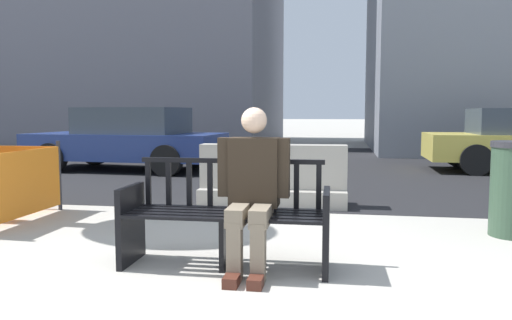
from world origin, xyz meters
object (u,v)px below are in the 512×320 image
at_px(street_bench, 226,219).
at_px(car_sedan_mid, 129,139).
at_px(seated_person, 253,186).
at_px(jersey_barrier_centre, 273,181).

xyz_separation_m(street_bench, car_sedan_mid, (-3.71, 6.47, 0.30)).
distance_m(seated_person, jersey_barrier_centre, 2.88).
xyz_separation_m(street_bench, seated_person, (0.23, -0.05, 0.29)).
relative_size(jersey_barrier_centre, car_sedan_mid, 0.47).
xyz_separation_m(street_bench, jersey_barrier_centre, (0.01, 2.79, -0.06)).
distance_m(street_bench, car_sedan_mid, 7.47).
bearing_deg(seated_person, car_sedan_mid, 121.13).
xyz_separation_m(seated_person, car_sedan_mid, (-3.94, 6.53, 0.01)).
height_order(street_bench, jersey_barrier_centre, street_bench).
bearing_deg(jersey_barrier_centre, street_bench, -90.30).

